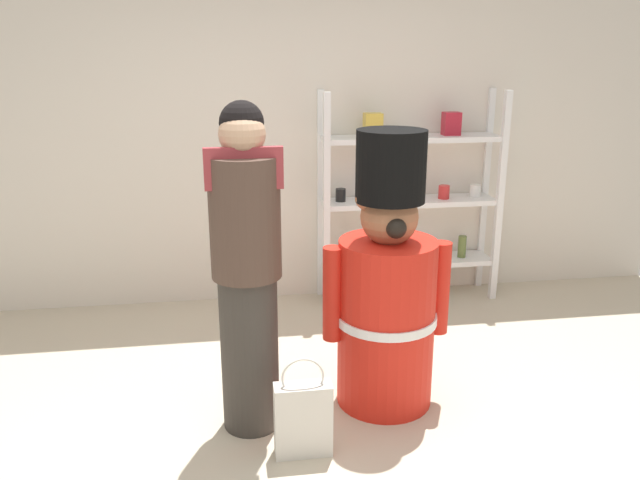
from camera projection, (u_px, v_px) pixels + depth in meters
name	position (u px, v px, depth m)	size (l,w,h in m)	color
ground_plane	(324.00, 451.00, 3.19)	(6.40, 6.40, 0.00)	beige
back_wall	(280.00, 136.00, 4.90)	(6.40, 0.12, 2.60)	silver
merchandise_shelf	(409.00, 197.00, 4.97)	(1.42, 0.35, 1.65)	white
teddy_bear_guard	(387.00, 294.00, 3.48)	(0.71, 0.56, 1.55)	red
person_shopper	(247.00, 267.00, 3.18)	(0.37, 0.35, 1.72)	#38332D
shopping_bag	(303.00, 418.00, 3.12)	(0.28, 0.11, 0.53)	silver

